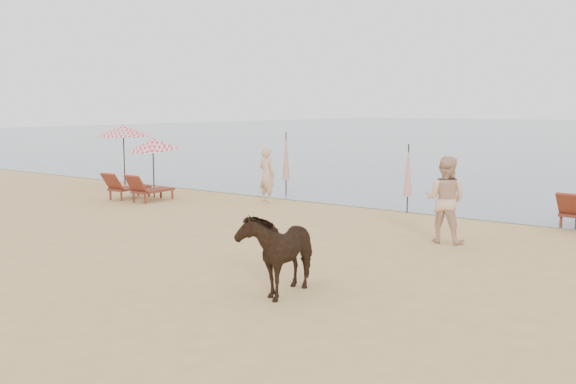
{
  "coord_description": "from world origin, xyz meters",
  "views": [
    {
      "loc": [
        8.79,
        -6.94,
        3.08
      ],
      "look_at": [
        0.0,
        5.0,
        1.1
      ],
      "focal_mm": 40.0,
      "sensor_mm": 36.0,
      "label": 1
    }
  ],
  "objects_px": {
    "umbrella_closed_left": "(286,156)",
    "beachgoer_right_a": "(445,200)",
    "lounger_cluster_left": "(136,187)",
    "beachgoer_left": "(267,175)",
    "cow": "(279,251)",
    "umbrella_open_left_b": "(153,144)",
    "umbrella_closed_right": "(408,171)",
    "umbrella_open_left_a": "(123,131)"
  },
  "relations": [
    {
      "from": "beachgoer_right_a",
      "to": "lounger_cluster_left",
      "type": "bearing_deg",
      "value": -6.31
    },
    {
      "from": "umbrella_closed_right",
      "to": "beachgoer_left",
      "type": "bearing_deg",
      "value": -170.4
    },
    {
      "from": "cow",
      "to": "beachgoer_right_a",
      "type": "distance_m",
      "value": 5.44
    },
    {
      "from": "umbrella_closed_left",
      "to": "beachgoer_left",
      "type": "relative_size",
      "value": 1.24
    },
    {
      "from": "lounger_cluster_left",
      "to": "cow",
      "type": "relative_size",
      "value": 1.09
    },
    {
      "from": "lounger_cluster_left",
      "to": "beachgoer_left",
      "type": "xyz_separation_m",
      "value": [
        3.72,
        2.26,
        0.46
      ]
    },
    {
      "from": "umbrella_closed_right",
      "to": "beachgoer_left",
      "type": "xyz_separation_m",
      "value": [
        -4.6,
        -0.78,
        -0.35
      ]
    },
    {
      "from": "umbrella_closed_left",
      "to": "lounger_cluster_left",
      "type": "bearing_deg",
      "value": -128.01
    },
    {
      "from": "beachgoer_left",
      "to": "beachgoer_right_a",
      "type": "xyz_separation_m",
      "value": [
        7.09,
        -2.47,
        0.1
      ]
    },
    {
      "from": "lounger_cluster_left",
      "to": "cow",
      "type": "bearing_deg",
      "value": -31.82
    },
    {
      "from": "umbrella_closed_left",
      "to": "umbrella_closed_right",
      "type": "relative_size",
      "value": 1.09
    },
    {
      "from": "umbrella_open_left_a",
      "to": "cow",
      "type": "height_order",
      "value": "umbrella_open_left_a"
    },
    {
      "from": "umbrella_open_left_b",
      "to": "umbrella_closed_right",
      "type": "height_order",
      "value": "umbrella_open_left_b"
    },
    {
      "from": "umbrella_closed_left",
      "to": "beachgoer_left",
      "type": "distance_m",
      "value": 1.93
    },
    {
      "from": "umbrella_open_left_b",
      "to": "umbrella_closed_right",
      "type": "xyz_separation_m",
      "value": [
        8.36,
        2.22,
        -0.58
      ]
    },
    {
      "from": "umbrella_open_left_a",
      "to": "umbrella_closed_left",
      "type": "bearing_deg",
      "value": 25.16
    },
    {
      "from": "umbrella_open_left_b",
      "to": "umbrella_closed_left",
      "type": "height_order",
      "value": "umbrella_closed_left"
    },
    {
      "from": "umbrella_closed_left",
      "to": "beachgoer_right_a",
      "type": "bearing_deg",
      "value": -29.09
    },
    {
      "from": "lounger_cluster_left",
      "to": "beachgoer_right_a",
      "type": "xyz_separation_m",
      "value": [
        10.81,
        -0.21,
        0.55
      ]
    },
    {
      "from": "umbrella_open_left_b",
      "to": "beachgoer_right_a",
      "type": "relative_size",
      "value": 1.07
    },
    {
      "from": "umbrella_closed_left",
      "to": "beachgoer_right_a",
      "type": "distance_m",
      "value": 8.76
    },
    {
      "from": "umbrella_open_left_a",
      "to": "beachgoer_left",
      "type": "relative_size",
      "value": 1.33
    },
    {
      "from": "umbrella_closed_right",
      "to": "cow",
      "type": "relative_size",
      "value": 1.21
    },
    {
      "from": "umbrella_closed_left",
      "to": "umbrella_closed_right",
      "type": "height_order",
      "value": "umbrella_closed_left"
    },
    {
      "from": "lounger_cluster_left",
      "to": "beachgoer_left",
      "type": "relative_size",
      "value": 1.03
    },
    {
      "from": "lounger_cluster_left",
      "to": "cow",
      "type": "xyz_separation_m",
      "value": [
        10.17,
        -5.61,
        0.27
      ]
    },
    {
      "from": "cow",
      "to": "beachgoer_right_a",
      "type": "relative_size",
      "value": 0.85
    },
    {
      "from": "umbrella_closed_left",
      "to": "beachgoer_right_a",
      "type": "relative_size",
      "value": 1.12
    },
    {
      "from": "umbrella_open_left_b",
      "to": "umbrella_closed_right",
      "type": "relative_size",
      "value": 1.04
    },
    {
      "from": "lounger_cluster_left",
      "to": "umbrella_open_left_a",
      "type": "bearing_deg",
      "value": 142.46
    },
    {
      "from": "umbrella_closed_left",
      "to": "cow",
      "type": "relative_size",
      "value": 1.32
    },
    {
      "from": "umbrella_closed_left",
      "to": "beachgoer_right_a",
      "type": "xyz_separation_m",
      "value": [
        7.65,
        -4.26,
        -0.37
      ]
    },
    {
      "from": "lounger_cluster_left",
      "to": "beachgoer_left",
      "type": "height_order",
      "value": "beachgoer_left"
    },
    {
      "from": "beachgoer_left",
      "to": "umbrella_closed_left",
      "type": "bearing_deg",
      "value": -65.06
    },
    {
      "from": "umbrella_closed_right",
      "to": "beachgoer_right_a",
      "type": "xyz_separation_m",
      "value": [
        2.5,
        -3.24,
        -0.25
      ]
    },
    {
      "from": "umbrella_closed_left",
      "to": "beachgoer_left",
      "type": "bearing_deg",
      "value": -72.74
    },
    {
      "from": "umbrella_open_left_a",
      "to": "umbrella_open_left_b",
      "type": "distance_m",
      "value": 3.89
    },
    {
      "from": "beachgoer_left",
      "to": "cow",
      "type": "bearing_deg",
      "value": 137.06
    },
    {
      "from": "cow",
      "to": "beachgoer_left",
      "type": "height_order",
      "value": "beachgoer_left"
    },
    {
      "from": "umbrella_open_left_b",
      "to": "cow",
      "type": "bearing_deg",
      "value": -38.61
    },
    {
      "from": "cow",
      "to": "umbrella_open_left_b",
      "type": "bearing_deg",
      "value": 138.75
    },
    {
      "from": "beachgoer_left",
      "to": "lounger_cluster_left",
      "type": "bearing_deg",
      "value": 38.95
    }
  ]
}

